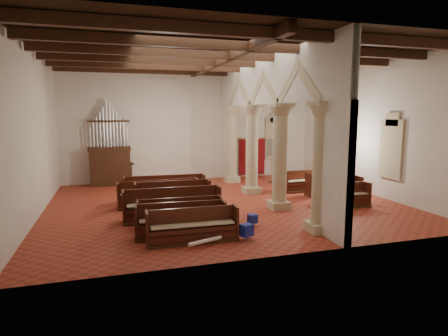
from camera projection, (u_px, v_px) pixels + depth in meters
The scene contains 31 objects.
floor at pixel (224, 203), 15.59m from camera, with size 14.00×14.00×0.00m, color #9F3822.
ceiling at pixel (224, 54), 14.71m from camera, with size 14.00×14.00×0.00m, color black.
wall_back at pixel (193, 126), 20.83m from camera, with size 14.00×0.02×6.00m, color beige.
wall_front at pixel (292, 142), 9.46m from camera, with size 14.00×0.02×6.00m, color beige.
wall_left at pixel (34, 134), 13.15m from camera, with size 0.02×12.00×6.00m, color beige.
wall_right at pixel (370, 129), 17.14m from camera, with size 0.02×12.00×6.00m, color beige.
ceiling_beams at pixel (224, 59), 14.74m from camera, with size 13.80×11.80×0.30m, color #3D2213, non-canonical shape.
arcade at pixel (265, 117), 15.58m from camera, with size 0.90×11.90×6.00m.
window_right_a at pixel (392, 149), 15.83m from camera, with size 0.03×1.00×2.20m, color #2B6249.
window_right_b at pixel (337, 142), 19.62m from camera, with size 0.03×1.00×2.20m, color #2B6249.
window_back at pixel (275, 139), 22.35m from camera, with size 1.00×0.03×2.20m, color #2B6249.
pipe_organ at pixel (110, 159), 19.31m from camera, with size 2.10×0.85×4.40m.
lectern at pixel (130, 175), 19.71m from camera, with size 0.58×0.62×1.19m.
dossal_curtain at pixel (252, 157), 22.02m from camera, with size 1.80×0.07×2.17m.
processional_banner at pixel (272, 168), 19.98m from camera, with size 0.59×0.75×2.56m.
hymnal_box_a at pixel (246, 230), 11.09m from camera, with size 0.36×0.29×0.36m, color navy.
hymnal_box_b at pixel (253, 219), 12.40m from camera, with size 0.29×0.23×0.29m, color navy.
hymnal_box_c at pixel (189, 205), 14.12m from camera, with size 0.32×0.26×0.32m, color navy.
tube_heater_a at pixel (205, 241), 10.49m from camera, with size 0.11×0.11×1.07m, color white.
tube_heater_b at pixel (171, 238), 10.74m from camera, with size 0.09×0.09×0.89m, color silver.
nave_pew_0 at pixel (193, 231), 10.84m from camera, with size 2.68×0.72×0.99m.
nave_pew_1 at pixel (181, 225), 11.35m from camera, with size 2.77×0.87×1.03m.
nave_pew_2 at pixel (180, 217), 12.33m from camera, with size 2.80×0.71×0.95m.
nave_pew_3 at pixel (173, 210), 13.07m from camera, with size 3.39×0.80×1.13m.
nave_pew_4 at pixel (173, 201), 14.28m from camera, with size 2.86×0.77×1.15m.
nave_pew_5 at pixel (159, 198), 15.08m from camera, with size 3.28×0.88×1.04m.
nave_pew_6 at pixel (165, 193), 15.93m from camera, with size 3.42×0.89×1.09m.
aisle_pew_0 at pixel (349, 199), 14.93m from camera, with size 1.70×0.73×0.97m.
aisle_pew_1 at pixel (341, 193), 15.93m from camera, with size 1.84×0.78×1.03m.
aisle_pew_2 at pixel (326, 188), 16.92m from camera, with size 1.84×0.74×1.08m.
aisle_pew_3 at pixel (303, 185), 17.84m from camera, with size 2.00×0.73×1.00m.
Camera 1 is at (-4.37, -14.56, 3.72)m, focal length 30.00 mm.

